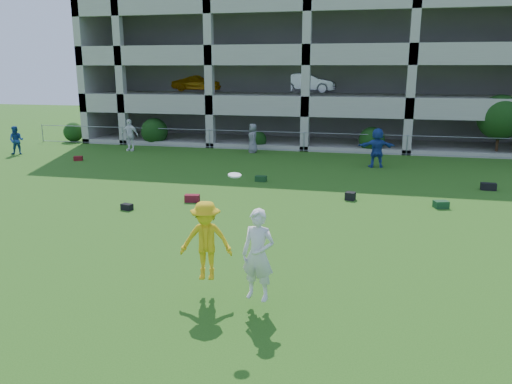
% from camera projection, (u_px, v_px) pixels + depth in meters
% --- Properties ---
extents(ground, '(100.00, 100.00, 0.00)m').
position_uv_depth(ground, '(201.00, 274.00, 12.36)').
color(ground, '#235114').
rests_on(ground, ground).
extents(bystander_a, '(0.97, 0.85, 1.67)m').
position_uv_depth(bystander_a, '(16.00, 140.00, 29.08)').
color(bystander_a, navy).
rests_on(bystander_a, ground).
extents(bystander_b, '(1.15, 0.53, 1.93)m').
position_uv_depth(bystander_b, '(130.00, 135.00, 30.45)').
color(bystander_b, white).
rests_on(bystander_b, ground).
extents(bystander_c, '(0.87, 1.01, 1.74)m').
position_uv_depth(bystander_c, '(253.00, 138.00, 29.74)').
color(bystander_c, slate).
rests_on(bystander_c, ground).
extents(bystander_d, '(1.94, 0.90, 2.02)m').
position_uv_depth(bystander_d, '(377.00, 148.00, 25.36)').
color(bystander_d, '#204296').
rests_on(bystander_d, ground).
extents(bag_red_a, '(0.59, 0.39, 0.28)m').
position_uv_depth(bag_red_a, '(192.00, 198.00, 18.95)').
color(bag_red_a, maroon).
rests_on(bag_red_a, ground).
extents(bag_black_b, '(0.45, 0.34, 0.22)m').
position_uv_depth(bag_black_b, '(127.00, 207.00, 17.89)').
color(bag_black_b, black).
rests_on(bag_black_b, ground).
extents(bag_green_c, '(0.58, 0.49, 0.26)m').
position_uv_depth(bag_green_c, '(441.00, 204.00, 18.14)').
color(bag_green_c, '#143821').
rests_on(bag_green_c, ground).
extents(crate_d, '(0.42, 0.42, 0.30)m').
position_uv_depth(crate_d, '(350.00, 196.00, 19.24)').
color(crate_d, black).
rests_on(crate_d, ground).
extents(bag_black_e, '(0.61, 0.32, 0.30)m').
position_uv_depth(bag_black_e, '(488.00, 187.00, 20.77)').
color(bag_black_e, black).
rests_on(bag_black_e, ground).
extents(bag_red_f, '(0.52, 0.42, 0.24)m').
position_uv_depth(bag_red_f, '(78.00, 158.00, 27.38)').
color(bag_red_f, '#5B0F16').
rests_on(bag_red_f, ground).
extents(bag_green_g, '(0.51, 0.31, 0.25)m').
position_uv_depth(bag_green_g, '(261.00, 179.00, 22.37)').
color(bag_green_g, '#12331A').
rests_on(bag_green_g, ground).
extents(frisbee_contest, '(2.28, 1.13, 2.67)m').
position_uv_depth(frisbee_contest, '(222.00, 245.00, 10.73)').
color(frisbee_contest, yellow).
rests_on(frisbee_contest, ground).
extents(parking_garage, '(30.00, 14.00, 12.00)m').
position_uv_depth(parking_garage, '(321.00, 53.00, 37.09)').
color(parking_garage, '#9E998C').
rests_on(parking_garage, ground).
extents(fence, '(36.06, 0.06, 1.20)m').
position_uv_depth(fence, '(304.00, 142.00, 30.18)').
color(fence, gray).
rests_on(fence, ground).
extents(shrub_row, '(34.38, 2.52, 3.50)m').
position_uv_depth(shrub_row, '(383.00, 127.00, 29.62)').
color(shrub_row, '#163D11').
rests_on(shrub_row, ground).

